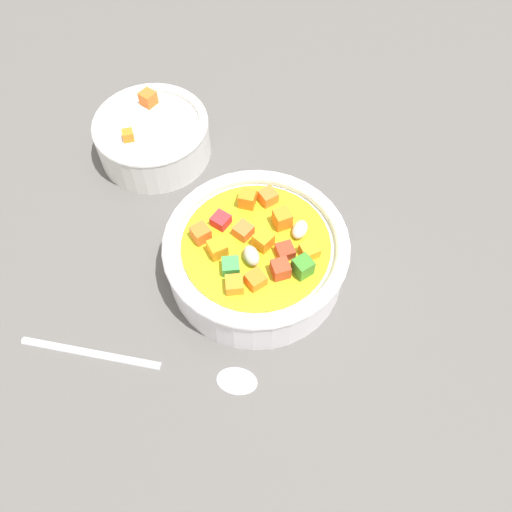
# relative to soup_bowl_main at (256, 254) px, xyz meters

# --- Properties ---
(ground_plane) EXTENTS (1.40, 1.40, 0.02)m
(ground_plane) POSITION_rel_soup_bowl_main_xyz_m (-0.00, -0.00, -0.04)
(ground_plane) COLOR #565451
(soup_bowl_main) EXTENTS (0.18, 0.18, 0.07)m
(soup_bowl_main) POSITION_rel_soup_bowl_main_xyz_m (0.00, 0.00, 0.00)
(soup_bowl_main) COLOR white
(soup_bowl_main) RESTS_ON ground_plane
(spoon) EXTENTS (0.03, 0.22, 0.01)m
(spoon) POSITION_rel_soup_bowl_main_xyz_m (0.12, -0.06, -0.03)
(spoon) COLOR silver
(spoon) RESTS_ON ground_plane
(side_bowl_small) EXTENTS (0.13, 0.13, 0.06)m
(side_bowl_small) POSITION_rel_soup_bowl_main_xyz_m (-0.13, -0.15, -0.00)
(side_bowl_small) COLOR white
(side_bowl_small) RESTS_ON ground_plane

